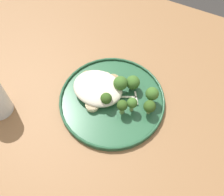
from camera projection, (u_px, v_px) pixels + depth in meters
ground at (105, 177)px, 1.37m from camera, size 6.00×6.00×0.00m
wooden_dining_table at (99, 119)px, 0.80m from camera, size 1.40×1.00×0.74m
dinner_plate at (112, 100)px, 0.73m from camera, size 0.29×0.29×0.02m
noodle_bed at (98, 88)px, 0.73m from camera, size 0.14×0.12×0.04m
seared_scallop_large_seared at (100, 84)px, 0.74m from camera, size 0.03×0.03×0.01m
seared_scallop_center_golden at (87, 76)px, 0.76m from camera, size 0.03×0.03×0.02m
seared_scallop_on_noodles at (92, 105)px, 0.71m from camera, size 0.04×0.04×0.01m
seared_scallop_tilted_round at (113, 80)px, 0.75m from camera, size 0.03×0.03×0.02m
seared_scallop_tiny_bay at (106, 77)px, 0.76m from camera, size 0.03×0.03×0.02m
broccoli_floret_rear_charred at (133, 83)px, 0.73m from camera, size 0.04×0.04×0.05m
broccoli_floret_center_pile at (106, 99)px, 0.69m from camera, size 0.03×0.03×0.05m
broccoli_floret_small_sprig at (152, 94)px, 0.70m from camera, size 0.04×0.04×0.06m
broccoli_floret_near_rim at (122, 106)px, 0.68m from camera, size 0.03×0.03×0.05m
broccoli_floret_split_head at (132, 103)px, 0.68m from camera, size 0.03×0.03×0.05m
broccoli_floret_right_tilted at (120, 83)px, 0.71m from camera, size 0.04×0.04×0.06m
broccoli_floret_front_edge at (149, 107)px, 0.68m from camera, size 0.03×0.03×0.05m
onion_sliver_short_strip at (136, 98)px, 0.73m from camera, size 0.03×0.04×0.00m
onion_sliver_curled_piece at (129, 97)px, 0.73m from camera, size 0.04×0.02×0.00m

